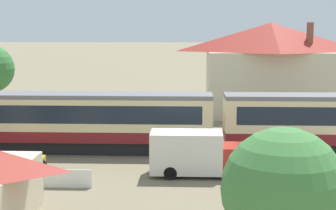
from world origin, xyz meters
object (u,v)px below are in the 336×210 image
(passenger_train, at_px, (222,120))
(delivery_truck_red, at_px, (197,154))
(station_house_red_roof, at_px, (270,68))
(parked_car_yellow, at_px, (23,166))
(yard_tree_0, at_px, (283,190))

(passenger_train, xyz_separation_m, delivery_truck_red, (-1.84, -5.85, -1.02))
(station_house_red_roof, height_order, delivery_truck_red, station_house_red_roof)
(delivery_truck_red, bearing_deg, passenger_train, 72.53)
(station_house_red_roof, relative_size, parked_car_yellow, 3.21)
(passenger_train, xyz_separation_m, yard_tree_0, (0.36, -22.11, 1.95))
(yard_tree_0, bearing_deg, passenger_train, 90.93)
(passenger_train, xyz_separation_m, parked_car_yellow, (-12.49, -6.36, -1.79))
(station_house_red_roof, height_order, parked_car_yellow, station_house_red_roof)
(passenger_train, distance_m, delivery_truck_red, 6.22)
(station_house_red_roof, relative_size, delivery_truck_red, 2.22)
(delivery_truck_red, relative_size, yard_tree_0, 1.01)
(passenger_train, bearing_deg, delivery_truck_red, -107.47)
(passenger_train, height_order, station_house_red_roof, station_house_red_roof)
(station_house_red_roof, bearing_deg, passenger_train, -109.37)
(delivery_truck_red, height_order, yard_tree_0, yard_tree_0)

